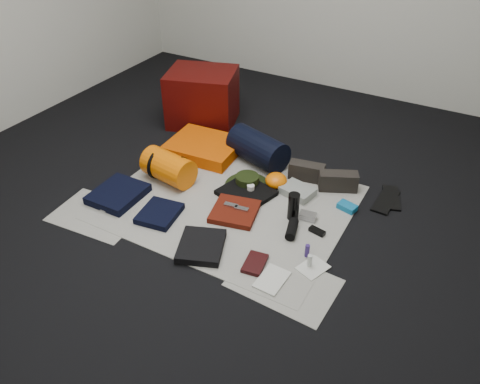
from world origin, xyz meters
The scene contains 37 objects.
floor centered at (0.00, 0.00, -0.01)m, with size 4.50×4.50×0.02m, color black.
newspaper_mat centered at (0.00, 0.00, 0.00)m, with size 1.60×1.30×0.01m, color beige.
newspaper_sheet_front_left centered at (-0.70, -0.55, 0.00)m, with size 0.58×0.40×0.00m, color beige.
newspaper_sheet_front_right centered at (0.65, -0.50, 0.00)m, with size 0.58×0.40×0.00m, color beige.
red_cabinet centered at (-0.81, 0.93, 0.24)m, with size 0.57×0.47×0.47m, color #450705.
sleeping_pad centered at (-0.50, 0.47, 0.06)m, with size 0.54×0.45×0.10m, color #E15302.
stuff_sack centered at (-0.52, 0.02, 0.12)m, with size 0.22×0.22×0.38m, color orange.
sack_strap_left centered at (-0.62, 0.02, 0.11)m, with size 0.22×0.22×0.03m, color black.
sack_strap_right centered at (-0.42, 0.02, 0.11)m, with size 0.22×0.22×0.03m, color black.
navy_duffel centered at (-0.07, 0.56, 0.13)m, with size 0.24×0.24×0.47m, color black.
boonie_brim centered at (0.02, 0.23, 0.01)m, with size 0.33×0.33×0.01m, color black.
boonie_crown centered at (0.02, 0.23, 0.05)m, with size 0.17×0.17×0.07m, color black.
hiking_boot_left centered at (0.36, 0.52, 0.07)m, with size 0.26×0.10×0.13m, color black.
hiking_boot_right centered at (0.60, 0.51, 0.07)m, with size 0.27×0.10×0.14m, color black.
flip_flop_left centered at (0.97, 0.59, 0.01)m, with size 0.11×0.29×0.02m, color black.
flip_flop_right centered at (0.95, 0.54, 0.01)m, with size 0.11×0.31×0.02m, color black.
trousers_navy_a centered at (-0.70, -0.33, 0.03)m, with size 0.31×0.36×0.06m, color black.
trousers_navy_b centered at (-0.32, -0.36, 0.03)m, with size 0.24×0.27×0.04m, color black.
trousers_charcoal centered at (0.09, -0.50, 0.03)m, with size 0.26×0.30×0.05m, color black.
black_tshirt centered at (0.07, 0.13, 0.02)m, with size 0.33×0.31×0.03m, color black.
red_shirt centered at (0.10, -0.10, 0.03)m, with size 0.29×0.29×0.04m, color #541409.
orange_stuff_sack centered at (0.20, 0.33, 0.06)m, with size 0.16×0.16×0.10m, color orange.
first_aid_pouch centered at (0.38, 0.31, 0.03)m, with size 0.22×0.17×0.06m, color gray.
water_bottle centered at (0.46, 0.05, 0.10)m, with size 0.08×0.08×0.19m, color black.
speaker centered at (0.51, -0.09, 0.04)m, with size 0.06×0.06×0.17m, color black.
compact_camera centered at (0.55, 0.09, 0.03)m, with size 0.11×0.07×0.04m, color #A3A2A7.
cyan_case centered at (0.74, 0.32, 0.03)m, with size 0.12×0.08×0.04m, color #0F6699.
toiletry_purple centered at (0.68, -0.24, 0.05)m, with size 0.03×0.03×0.09m, color navy.
toiletry_clear centered at (0.72, -0.31, 0.05)m, with size 0.03×0.03×0.08m, color silver.
paperback_book centered at (0.44, -0.46, 0.02)m, with size 0.12×0.18×0.02m, color black.
map_booklet centered at (0.58, -0.52, 0.01)m, with size 0.14×0.21×0.01m, color silver.
map_printout centered at (0.75, -0.31, 0.01)m, with size 0.13×0.17×0.01m, color silver.
sunglasses centered at (0.65, -0.01, 0.02)m, with size 0.11×0.04×0.03m, color black.
key_cluster centered at (-0.70, -0.47, 0.01)m, with size 0.08×0.08×0.01m, color #A3A2A7.
tape_roll centered at (0.09, 0.16, 0.06)m, with size 0.05×0.05×0.04m, color silver.
energy_bar_a centered at (0.06, -0.08, 0.05)m, with size 0.10×0.04×0.01m, color #A3A2A7.
energy_bar_b centered at (0.14, -0.08, 0.05)m, with size 0.10×0.04×0.01m, color #A3A2A7.
Camera 1 is at (1.33, -2.22, 1.96)m, focal length 35.00 mm.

